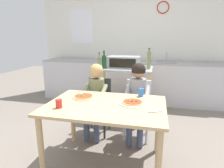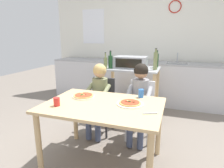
# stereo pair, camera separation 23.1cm
# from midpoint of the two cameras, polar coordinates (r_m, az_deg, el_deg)

# --- Properties ---
(ground_plane) EXTENTS (10.69, 10.69, 0.00)m
(ground_plane) POSITION_cam_midpoint_polar(r_m,az_deg,el_deg) (3.31, 1.03, -11.59)
(ground_plane) COLOR slate
(back_wall_tiled) EXTENTS (4.51, 0.14, 2.70)m
(back_wall_tiled) POSITION_cam_midpoint_polar(r_m,az_deg,el_deg) (4.63, 5.47, 12.98)
(back_wall_tiled) COLOR white
(back_wall_tiled) RESTS_ON ground
(kitchen_counter) EXTENTS (4.05, 0.60, 1.09)m
(kitchen_counter) POSITION_cam_midpoint_polar(r_m,az_deg,el_deg) (4.33, 4.53, 0.84)
(kitchen_counter) COLOR silver
(kitchen_counter) RESTS_ON ground
(kitchen_island_cart) EXTENTS (0.95, 0.63, 0.89)m
(kitchen_island_cart) POSITION_cam_midpoint_polar(r_m,az_deg,el_deg) (3.45, 1.81, -0.03)
(kitchen_island_cart) COLOR #B7BABF
(kitchen_island_cart) RESTS_ON ground
(toaster_oven) EXTENTS (0.56, 0.34, 0.20)m
(toaster_oven) POSITION_cam_midpoint_polar(r_m,az_deg,el_deg) (3.39, 1.61, 6.53)
(toaster_oven) COLOR #999BA0
(toaster_oven) RESTS_ON kitchen_island_cart
(bottle_clear_vinegar) EXTENTS (0.05, 0.05, 0.26)m
(bottle_clear_vinegar) POSITION_cam_midpoint_polar(r_m,az_deg,el_deg) (3.42, 8.83, 6.56)
(bottle_clear_vinegar) COLOR olive
(bottle_clear_vinegar) RESTS_ON kitchen_island_cart
(bottle_squat_spirits) EXTENTS (0.06, 0.06, 0.28)m
(bottle_squat_spirits) POSITION_cam_midpoint_polar(r_m,az_deg,el_deg) (3.25, -5.76, 6.22)
(bottle_squat_spirits) COLOR olive
(bottle_squat_spirits) RESTS_ON kitchen_island_cart
(bottle_tall_green_wine) EXTENTS (0.07, 0.07, 0.35)m
(bottle_tall_green_wine) POSITION_cam_midpoint_polar(r_m,az_deg,el_deg) (3.25, 8.83, 7.01)
(bottle_tall_green_wine) COLOR olive
(bottle_tall_green_wine) RESTS_ON kitchen_island_cart
(bottle_dark_olive_oil) EXTENTS (0.06, 0.06, 0.30)m
(bottle_dark_olive_oil) POSITION_cam_midpoint_polar(r_m,az_deg,el_deg) (3.54, 9.03, 7.18)
(bottle_dark_olive_oil) COLOR #1E4723
(bottle_dark_olive_oil) RESTS_ON kitchen_island_cart
(bottle_slim_sauce) EXTENTS (0.07, 0.07, 0.30)m
(bottle_slim_sauce) POSITION_cam_midpoint_polar(r_m,az_deg,el_deg) (3.30, -4.35, 6.62)
(bottle_slim_sauce) COLOR #1E4723
(bottle_slim_sauce) RESTS_ON kitchen_island_cart
(dining_table) EXTENTS (1.26, 0.88, 0.72)m
(dining_table) POSITION_cam_midpoint_polar(r_m,az_deg,el_deg) (2.11, -5.02, -8.53)
(dining_table) COLOR tan
(dining_table) RESTS_ON ground
(dining_chair_left) EXTENTS (0.36, 0.36, 0.81)m
(dining_chair_left) POSITION_cam_midpoint_polar(r_m,az_deg,el_deg) (2.91, -6.35, -5.19)
(dining_chair_left) COLOR #333338
(dining_chair_left) RESTS_ON ground
(dining_chair_right) EXTENTS (0.36, 0.36, 0.81)m
(dining_chair_right) POSITION_cam_midpoint_polar(r_m,az_deg,el_deg) (2.77, 5.26, -6.12)
(dining_chair_right) COLOR silver
(dining_chair_right) RESTS_ON ground
(child_in_olive_shirt) EXTENTS (0.32, 0.42, 1.03)m
(child_in_olive_shirt) POSITION_cam_midpoint_polar(r_m,az_deg,el_deg) (2.74, -7.28, -2.25)
(child_in_olive_shirt) COLOR #424C6B
(child_in_olive_shirt) RESTS_ON ground
(child_in_grey_shirt) EXTENTS (0.32, 0.42, 1.07)m
(child_in_grey_shirt) POSITION_cam_midpoint_polar(r_m,az_deg,el_deg) (2.60, 5.00, -2.76)
(child_in_grey_shirt) COLOR #424C6B
(child_in_grey_shirt) RESTS_ON ground
(pizza_plate_cream) EXTENTS (0.27, 0.27, 0.03)m
(pizza_plate_cream) POSITION_cam_midpoint_polar(r_m,az_deg,el_deg) (2.32, -11.23, -3.75)
(pizza_plate_cream) COLOR beige
(pizza_plate_cream) RESTS_ON dining_table
(pizza_plate_white) EXTENTS (0.28, 0.28, 0.03)m
(pizza_plate_white) POSITION_cam_midpoint_polar(r_m,az_deg,el_deg) (2.08, 2.94, -5.56)
(pizza_plate_white) COLOR white
(pizza_plate_white) RESTS_ON dining_table
(drinking_cup_red) EXTENTS (0.07, 0.07, 0.09)m
(drinking_cup_red) POSITION_cam_midpoint_polar(r_m,az_deg,el_deg) (2.06, -18.56, -5.56)
(drinking_cup_red) COLOR red
(drinking_cup_red) RESTS_ON dining_table
(drinking_cup_blue) EXTENTS (0.06, 0.06, 0.10)m
(drinking_cup_blue) POSITION_cam_midpoint_polar(r_m,az_deg,el_deg) (2.33, 5.74, -2.55)
(drinking_cup_blue) COLOR blue
(drinking_cup_blue) RESTS_ON dining_table
(serving_spoon) EXTENTS (0.13, 0.07, 0.01)m
(serving_spoon) POSITION_cam_midpoint_polar(r_m,az_deg,el_deg) (1.88, 9.21, -8.14)
(serving_spoon) COLOR #B7BABF
(serving_spoon) RESTS_ON dining_table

